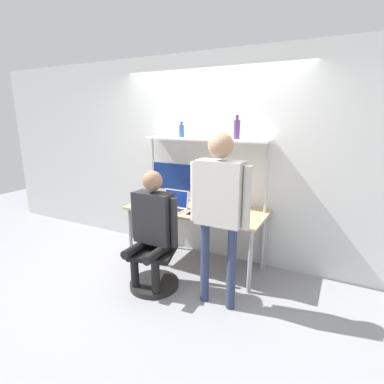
# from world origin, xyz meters

# --- Properties ---
(ground_plane) EXTENTS (12.00, 12.00, 0.00)m
(ground_plane) POSITION_xyz_m (0.00, 0.00, 0.00)
(ground_plane) COLOR gray
(wall_back) EXTENTS (8.00, 0.06, 2.70)m
(wall_back) POSITION_xyz_m (0.00, 0.82, 1.35)
(wall_back) COLOR silver
(wall_back) RESTS_ON ground_plane
(desk) EXTENTS (1.75, 0.77, 0.77)m
(desk) POSITION_xyz_m (0.00, 0.41, 0.70)
(desk) COLOR tan
(desk) RESTS_ON ground_plane
(shelf_unit) EXTENTS (1.66, 0.28, 1.64)m
(shelf_unit) POSITION_xyz_m (0.00, 0.64, 1.41)
(shelf_unit) COLOR white
(shelf_unit) RESTS_ON ground_plane
(monitor) EXTENTS (0.62, 0.19, 0.52)m
(monitor) POSITION_xyz_m (-0.48, 0.62, 1.07)
(monitor) COLOR #B7B7BC
(monitor) RESTS_ON desk
(laptop) EXTENTS (0.35, 0.23, 0.23)m
(laptop) POSITION_xyz_m (-0.24, 0.27, 0.84)
(laptop) COLOR silver
(laptop) RESTS_ON desk
(cell_phone) EXTENTS (0.07, 0.15, 0.01)m
(cell_phone) POSITION_xyz_m (0.04, 0.20, 0.78)
(cell_phone) COLOR black
(cell_phone) RESTS_ON desk
(office_chair) EXTENTS (0.57, 0.57, 0.90)m
(office_chair) POSITION_xyz_m (-0.20, -0.26, 0.27)
(office_chair) COLOR black
(office_chair) RESTS_ON ground_plane
(person_seated) EXTENTS (0.60, 0.47, 1.35)m
(person_seated) POSITION_xyz_m (-0.19, -0.30, 0.79)
(person_seated) COLOR black
(person_seated) RESTS_ON ground_plane
(person_standing) EXTENTS (0.62, 0.24, 1.77)m
(person_standing) POSITION_xyz_m (0.58, -0.28, 1.14)
(person_standing) COLOR #2D3856
(person_standing) RESTS_ON ground_plane
(bottle_purple) EXTENTS (0.07, 0.07, 0.28)m
(bottle_purple) POSITION_xyz_m (0.42, 0.64, 1.76)
(bottle_purple) COLOR #593372
(bottle_purple) RESTS_ON shelf_unit
(bottle_blue) EXTENTS (0.07, 0.07, 0.20)m
(bottle_blue) POSITION_xyz_m (-0.34, 0.64, 1.72)
(bottle_blue) COLOR #335999
(bottle_blue) RESTS_ON shelf_unit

